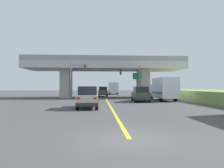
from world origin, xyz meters
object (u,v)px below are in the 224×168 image
at_px(suv_crossing, 140,94).
at_px(traffic_signal_nearside, 133,77).
at_px(sedan_oncoming, 103,91).
at_px(traffic_signal_farside, 75,75).
at_px(semi_truck_distant, 113,88).
at_px(highway_sign, 137,79).
at_px(box_truck, 163,89).
at_px(suv_lead, 88,97).

bearing_deg(suv_crossing, traffic_signal_nearside, 91.19).
relative_size(sedan_oncoming, traffic_signal_farside, 0.79).
relative_size(traffic_signal_farside, semi_truck_distant, 0.90).
distance_m(suv_crossing, traffic_signal_nearside, 7.50).
xyz_separation_m(suv_crossing, sedan_oncoming, (-4.72, 15.61, 0.00)).
height_order(traffic_signal_nearside, highway_sign, traffic_signal_nearside).
distance_m(suv_crossing, highway_sign, 9.55).
bearing_deg(sedan_oncoming, suv_crossing, -73.19).
xyz_separation_m(sedan_oncoming, traffic_signal_farside, (-4.59, -9.39, 2.85)).
bearing_deg(semi_truck_distant, highway_sign, -80.51).
bearing_deg(box_truck, traffic_signal_nearside, 125.75).
distance_m(sedan_oncoming, semi_truck_distant, 12.19).
bearing_deg(suv_crossing, suv_lead, -127.28).
bearing_deg(semi_truck_distant, sedan_oncoming, -104.01).
bearing_deg(highway_sign, traffic_signal_farside, -164.53).
xyz_separation_m(suv_lead, box_truck, (10.31, 9.92, 0.68)).
bearing_deg(suv_crossing, traffic_signal_farside, 148.59).
height_order(traffic_signal_farside, semi_truck_distant, traffic_signal_farside).
relative_size(suv_crossing, traffic_signal_nearside, 0.85).
relative_size(box_truck, sedan_oncoming, 1.51).
bearing_deg(sedan_oncoming, traffic_signal_farside, -116.03).
bearing_deg(suv_lead, traffic_signal_nearside, 65.89).
bearing_deg(traffic_signal_farside, suv_crossing, -33.79).
distance_m(suv_lead, box_truck, 14.33).
height_order(suv_lead, traffic_signal_nearside, traffic_signal_nearside).
xyz_separation_m(traffic_signal_nearside, highway_sign, (1.14, 2.10, -0.15)).
distance_m(suv_lead, traffic_signal_nearside, 16.58).
xyz_separation_m(suv_lead, highway_sign, (7.83, 17.06, 2.41)).
relative_size(suv_crossing, semi_truck_distant, 0.69).
relative_size(sedan_oncoming, traffic_signal_nearside, 0.87).
height_order(box_truck, sedan_oncoming, box_truck).
height_order(suv_crossing, sedan_oncoming, same).
xyz_separation_m(suv_lead, sedan_oncoming, (1.83, 23.52, 0.00)).
height_order(suv_lead, traffic_signal_farside, traffic_signal_farside).
xyz_separation_m(sedan_oncoming, semi_truck_distant, (2.95, 11.81, 0.61)).
bearing_deg(traffic_signal_farside, highway_sign, 15.47).
xyz_separation_m(sedan_oncoming, highway_sign, (6.00, -6.46, 2.41)).
relative_size(traffic_signal_farside, highway_sign, 1.31).
height_order(suv_lead, semi_truck_distant, semi_truck_distant).
height_order(suv_crossing, highway_sign, highway_sign).
relative_size(suv_lead, box_truck, 0.63).
height_order(box_truck, traffic_signal_nearside, traffic_signal_nearside).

